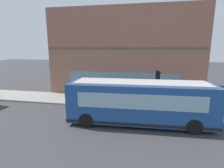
{
  "coord_description": "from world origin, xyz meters",
  "views": [
    {
      "loc": [
        -12.18,
        -2.52,
        5.38
      ],
      "look_at": [
        1.88,
        0.23,
        2.39
      ],
      "focal_mm": 28.14,
      "sensor_mm": 36.0,
      "label": 1
    }
  ],
  "objects_px": {
    "traffic_light_near_corner": "(158,82)",
    "fire_hydrant": "(133,97)",
    "pedestrian_near_hydrant": "(177,90)",
    "pedestrian_walking_along_curb": "(81,86)",
    "city_bus_nearside": "(140,103)",
    "pedestrian_near_building_entrance": "(112,90)",
    "pedestrian_by_light_pole": "(205,100)"
  },
  "relations": [
    {
      "from": "fire_hydrant",
      "to": "pedestrian_near_building_entrance",
      "type": "height_order",
      "value": "pedestrian_near_building_entrance"
    },
    {
      "from": "traffic_light_near_corner",
      "to": "pedestrian_walking_along_curb",
      "type": "height_order",
      "value": "traffic_light_near_corner"
    },
    {
      "from": "pedestrian_by_light_pole",
      "to": "pedestrian_walking_along_curb",
      "type": "bearing_deg",
      "value": 79.26
    },
    {
      "from": "pedestrian_near_hydrant",
      "to": "fire_hydrant",
      "type": "bearing_deg",
      "value": 102.21
    },
    {
      "from": "pedestrian_near_hydrant",
      "to": "pedestrian_near_building_entrance",
      "type": "relative_size",
      "value": 1.13
    },
    {
      "from": "fire_hydrant",
      "to": "pedestrian_near_hydrant",
      "type": "bearing_deg",
      "value": -77.79
    },
    {
      "from": "traffic_light_near_corner",
      "to": "fire_hydrant",
      "type": "distance_m",
      "value": 3.45
    },
    {
      "from": "city_bus_nearside",
      "to": "fire_hydrant",
      "type": "xyz_separation_m",
      "value": [
        4.9,
        0.8,
        -1.04
      ]
    },
    {
      "from": "traffic_light_near_corner",
      "to": "pedestrian_near_hydrant",
      "type": "height_order",
      "value": "traffic_light_near_corner"
    },
    {
      "from": "fire_hydrant",
      "to": "traffic_light_near_corner",
      "type": "bearing_deg",
      "value": -129.17
    },
    {
      "from": "city_bus_nearside",
      "to": "traffic_light_near_corner",
      "type": "xyz_separation_m",
      "value": [
        3.13,
        -1.37,
        0.97
      ]
    },
    {
      "from": "traffic_light_near_corner",
      "to": "pedestrian_by_light_pole",
      "type": "xyz_separation_m",
      "value": [
        0.44,
        -4.05,
        -1.49
      ]
    },
    {
      "from": "fire_hydrant",
      "to": "pedestrian_near_hydrant",
      "type": "relative_size",
      "value": 0.41
    },
    {
      "from": "city_bus_nearside",
      "to": "traffic_light_near_corner",
      "type": "bearing_deg",
      "value": -23.58
    },
    {
      "from": "city_bus_nearside",
      "to": "pedestrian_near_building_entrance",
      "type": "height_order",
      "value": "city_bus_nearside"
    },
    {
      "from": "fire_hydrant",
      "to": "pedestrian_near_hydrant",
      "type": "xyz_separation_m",
      "value": [
        0.93,
        -4.3,
        0.7
      ]
    },
    {
      "from": "traffic_light_near_corner",
      "to": "fire_hydrant",
      "type": "height_order",
      "value": "traffic_light_near_corner"
    },
    {
      "from": "traffic_light_near_corner",
      "to": "pedestrian_near_building_entrance",
      "type": "height_order",
      "value": "traffic_light_near_corner"
    },
    {
      "from": "pedestrian_near_hydrant",
      "to": "pedestrian_near_building_entrance",
      "type": "bearing_deg",
      "value": 96.27
    },
    {
      "from": "pedestrian_walking_along_curb",
      "to": "pedestrian_near_building_entrance",
      "type": "height_order",
      "value": "pedestrian_walking_along_curb"
    },
    {
      "from": "traffic_light_near_corner",
      "to": "pedestrian_walking_along_curb",
      "type": "xyz_separation_m",
      "value": [
        2.73,
        8.03,
        -1.34
      ]
    },
    {
      "from": "traffic_light_near_corner",
      "to": "pedestrian_near_hydrant",
      "type": "relative_size",
      "value": 1.86
    },
    {
      "from": "pedestrian_by_light_pole",
      "to": "traffic_light_near_corner",
      "type": "bearing_deg",
      "value": 96.15
    },
    {
      "from": "traffic_light_near_corner",
      "to": "pedestrian_near_building_entrance",
      "type": "xyz_separation_m",
      "value": [
        1.99,
        4.32,
        -1.45
      ]
    },
    {
      "from": "pedestrian_walking_along_curb",
      "to": "fire_hydrant",
      "type": "bearing_deg",
      "value": -99.3
    },
    {
      "from": "city_bus_nearside",
      "to": "traffic_light_near_corner",
      "type": "height_order",
      "value": "traffic_light_near_corner"
    },
    {
      "from": "traffic_light_near_corner",
      "to": "pedestrian_near_hydrant",
      "type": "xyz_separation_m",
      "value": [
        2.7,
        -2.13,
        -1.31
      ]
    },
    {
      "from": "pedestrian_near_building_entrance",
      "to": "pedestrian_by_light_pole",
      "type": "relative_size",
      "value": 1.05
    },
    {
      "from": "pedestrian_near_hydrant",
      "to": "pedestrian_walking_along_curb",
      "type": "bearing_deg",
      "value": 89.85
    },
    {
      "from": "city_bus_nearside",
      "to": "fire_hydrant",
      "type": "height_order",
      "value": "city_bus_nearside"
    },
    {
      "from": "pedestrian_near_building_entrance",
      "to": "city_bus_nearside",
      "type": "bearing_deg",
      "value": -149.98
    },
    {
      "from": "pedestrian_walking_along_curb",
      "to": "traffic_light_near_corner",
      "type": "bearing_deg",
      "value": -108.76
    }
  ]
}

